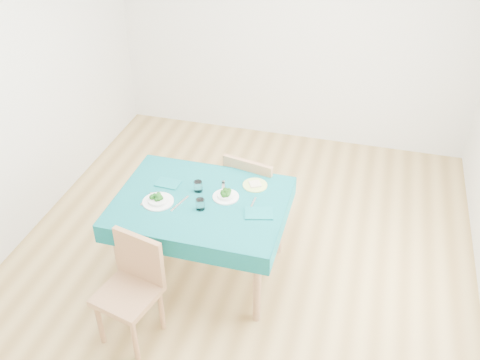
% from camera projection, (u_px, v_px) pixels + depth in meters
% --- Properties ---
extents(room_shell, '(4.02, 4.52, 2.73)m').
position_uv_depth(room_shell, '(240.00, 125.00, 3.94)').
color(room_shell, olive).
rests_on(room_shell, ground).
extents(table, '(1.33, 1.01, 0.76)m').
position_uv_depth(table, '(203.00, 237.00, 4.38)').
color(table, '#075154').
rests_on(table, ground).
extents(chair_near, '(0.49, 0.52, 1.00)m').
position_uv_depth(chair_near, '(126.00, 288.00, 3.76)').
color(chair_near, '#946A45').
rests_on(chair_near, ground).
extents(chair_far, '(0.54, 0.57, 1.12)m').
position_uv_depth(chair_far, '(257.00, 177.00, 4.77)').
color(chair_far, '#946A45').
rests_on(chair_far, ground).
extents(bowl_near, '(0.24, 0.24, 0.07)m').
position_uv_depth(bowl_near, '(158.00, 198.00, 4.12)').
color(bowl_near, white).
rests_on(bowl_near, table).
extents(bowl_far, '(0.21, 0.21, 0.06)m').
position_uv_depth(bowl_far, '(226.00, 194.00, 4.18)').
color(bowl_far, white).
rests_on(bowl_far, table).
extents(fork_near, '(0.03, 0.16, 0.00)m').
position_uv_depth(fork_near, '(146.00, 199.00, 4.17)').
color(fork_near, silver).
rests_on(fork_near, table).
extents(knife_near, '(0.08, 0.22, 0.00)m').
position_uv_depth(knife_near, '(180.00, 203.00, 4.13)').
color(knife_near, silver).
rests_on(knife_near, table).
extents(fork_far, '(0.07, 0.18, 0.00)m').
position_uv_depth(fork_far, '(223.00, 188.00, 4.29)').
color(fork_far, silver).
rests_on(fork_far, table).
extents(knife_far, '(0.02, 0.20, 0.00)m').
position_uv_depth(knife_far, '(252.00, 205.00, 4.11)').
color(knife_far, silver).
rests_on(knife_far, table).
extents(napkin_near, '(0.20, 0.14, 0.01)m').
position_uv_depth(napkin_near, '(168.00, 183.00, 4.34)').
color(napkin_near, '#0B5A5D').
rests_on(napkin_near, table).
extents(napkin_far, '(0.24, 0.20, 0.01)m').
position_uv_depth(napkin_far, '(259.00, 213.00, 4.02)').
color(napkin_far, '#0B5A5D').
rests_on(napkin_far, table).
extents(tumbler_center, '(0.07, 0.07, 0.09)m').
position_uv_depth(tumbler_center, '(198.00, 186.00, 4.24)').
color(tumbler_center, white).
rests_on(tumbler_center, table).
extents(tumbler_side, '(0.07, 0.07, 0.09)m').
position_uv_depth(tumbler_side, '(200.00, 204.00, 4.05)').
color(tumbler_side, white).
rests_on(tumbler_side, table).
extents(side_plate, '(0.20, 0.20, 0.01)m').
position_uv_depth(side_plate, '(255.00, 185.00, 4.32)').
color(side_plate, '#BCD869').
rests_on(side_plate, table).
extents(bread_slice, '(0.12, 0.12, 0.01)m').
position_uv_depth(bread_slice, '(255.00, 184.00, 4.31)').
color(bread_slice, beige).
rests_on(bread_slice, side_plate).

